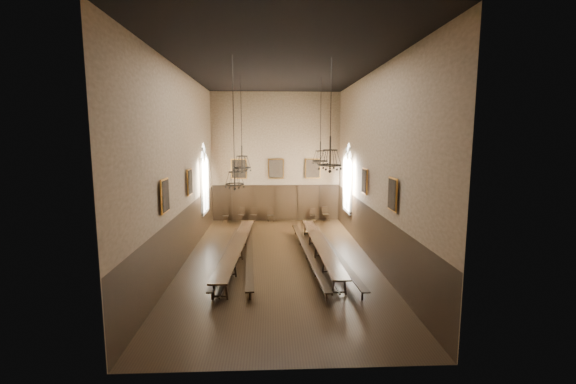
{
  "coord_description": "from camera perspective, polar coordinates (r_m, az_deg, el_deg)",
  "views": [
    {
      "loc": [
        -0.35,
        -18.11,
        5.91
      ],
      "look_at": [
        0.52,
        1.5,
        3.1
      ],
      "focal_mm": 24.0,
      "sensor_mm": 36.0,
      "label": 1
    }
  ],
  "objects": [
    {
      "name": "bench_right_inner",
      "position": [
        19.0,
        2.83,
        -9.02
      ],
      "size": [
        0.86,
        10.58,
        0.48
      ],
      "rotation": [
        0.0,
        0.0,
        0.05
      ],
      "color": "black",
      "rests_on": "floor"
    },
    {
      "name": "chair_3",
      "position": [
        27.21,
        -2.59,
        -3.8
      ],
      "size": [
        0.45,
        0.45,
        0.92
      ],
      "rotation": [
        0.0,
        0.0,
        0.11
      ],
      "color": "black",
      "rests_on": "floor"
    },
    {
      "name": "window_right",
      "position": [
        24.22,
        8.86,
        2.11
      ],
      "size": [
        0.2,
        2.2,
        4.6
      ],
      "primitive_type": null,
      "color": "white",
      "rests_on": "wall_right"
    },
    {
      "name": "chandelier_back_left",
      "position": [
        20.33,
        -6.83,
        4.43
      ],
      "size": [
        0.94,
        0.94,
        4.85
      ],
      "color": "black",
      "rests_on": "ceiling"
    },
    {
      "name": "table_right",
      "position": [
        19.18,
        4.81,
        -8.59
      ],
      "size": [
        0.99,
        10.06,
        0.78
      ],
      "rotation": [
        0.0,
        0.0,
        0.03
      ],
      "color": "black",
      "rests_on": "floor"
    },
    {
      "name": "portrait_back_0",
      "position": [
        27.17,
        -7.3,
        3.43
      ],
      "size": [
        1.1,
        0.12,
        1.4
      ],
      "color": "#C7852F",
      "rests_on": "wall_back"
    },
    {
      "name": "table_left",
      "position": [
        19.01,
        -7.58,
        -8.76
      ],
      "size": [
        1.2,
        10.3,
        0.8
      ],
      "rotation": [
        0.0,
        0.0,
        -0.05
      ],
      "color": "black",
      "rests_on": "floor"
    },
    {
      "name": "wainscot_panelling",
      "position": [
        18.7,
        -1.4,
        -6.27
      ],
      "size": [
        9.0,
        18.0,
        2.5
      ],
      "primitive_type": null,
      "color": "black",
      "rests_on": "floor"
    },
    {
      "name": "chair_6",
      "position": [
        27.39,
        3.72,
        -3.76
      ],
      "size": [
        0.42,
        0.42,
        0.86
      ],
      "rotation": [
        0.0,
        0.0,
        0.12
      ],
      "color": "black",
      "rests_on": "floor"
    },
    {
      "name": "portrait_back_1",
      "position": [
        27.08,
        -1.8,
        3.47
      ],
      "size": [
        1.1,
        0.12,
        1.4
      ],
      "color": "#C7852F",
      "rests_on": "wall_back"
    },
    {
      "name": "floor",
      "position": [
        19.05,
        -1.39,
        -9.95
      ],
      "size": [
        9.0,
        18.0,
        0.02
      ],
      "primitive_type": "cube",
      "color": "black",
      "rests_on": "ground"
    },
    {
      "name": "chair_7",
      "position": [
        27.45,
        5.59,
        -3.66
      ],
      "size": [
        0.53,
        0.53,
        1.01
      ],
      "rotation": [
        0.0,
        0.0,
        0.21
      ],
      "color": "black",
      "rests_on": "floor"
    },
    {
      "name": "wall_front",
      "position": [
        9.21,
        -0.34,
        -0.65
      ],
      "size": [
        9.0,
        0.02,
        9.0
      ],
      "primitive_type": "cube",
      "color": "#8F7658",
      "rests_on": "ground"
    },
    {
      "name": "portrait_back_2",
      "position": [
        27.24,
        3.69,
        3.49
      ],
      "size": [
        1.1,
        0.12,
        1.4
      ],
      "color": "#C7852F",
      "rests_on": "wall_back"
    },
    {
      "name": "wall_back",
      "position": [
        27.16,
        -1.81,
        5.18
      ],
      "size": [
        9.0,
        0.02,
        9.0
      ],
      "primitive_type": "cube",
      "color": "#8F7658",
      "rests_on": "ground"
    },
    {
      "name": "portrait_left_1",
      "position": [
        15.31,
        -17.78,
        -0.53
      ],
      "size": [
        0.12,
        1.0,
        1.3
      ],
      "color": "#C7852F",
      "rests_on": "wall_left"
    },
    {
      "name": "chandelier_front_right",
      "position": [
        15.66,
        6.25,
        4.96
      ],
      "size": [
        0.95,
        0.95,
        4.39
      ],
      "color": "black",
      "rests_on": "ceiling"
    },
    {
      "name": "ceiling",
      "position": [
        18.37,
        -1.49,
        17.87
      ],
      "size": [
        9.0,
        18.0,
        0.02
      ],
      "primitive_type": "cube",
      "color": "black",
      "rests_on": "ground"
    },
    {
      "name": "chandelier_back_right",
      "position": [
        20.7,
        4.81,
        5.41
      ],
      "size": [
        0.84,
        0.84,
        4.52
      ],
      "color": "black",
      "rests_on": "ceiling"
    },
    {
      "name": "wall_left",
      "position": [
        18.63,
        -15.47,
        3.52
      ],
      "size": [
        0.02,
        18.0,
        9.0
      ],
      "primitive_type": "cube",
      "color": "#8F7658",
      "rests_on": "ground"
    },
    {
      "name": "wall_right",
      "position": [
        18.8,
        12.47,
        3.67
      ],
      "size": [
        0.02,
        18.0,
        9.0
      ],
      "primitive_type": "cube",
      "color": "#8F7658",
      "rests_on": "ground"
    },
    {
      "name": "bench_right_outer",
      "position": [
        19.2,
        6.58,
        -8.87
      ],
      "size": [
        1.02,
        10.68,
        0.48
      ],
      "rotation": [
        0.0,
        0.0,
        0.07
      ],
      "color": "black",
      "rests_on": "floor"
    },
    {
      "name": "bench_left_inner",
      "position": [
        19.18,
        -5.72,
        -8.88
      ],
      "size": [
        0.9,
        10.58,
        0.48
      ],
      "rotation": [
        0.0,
        0.0,
        0.06
      ],
      "color": "black",
      "rests_on": "floor"
    },
    {
      "name": "chair_1",
      "position": [
        27.32,
        -6.92,
        -3.74
      ],
      "size": [
        0.55,
        0.55,
        1.01
      ],
      "rotation": [
        0.0,
        0.0,
        -0.28
      ],
      "color": "black",
      "rests_on": "floor"
    },
    {
      "name": "chair_2",
      "position": [
        27.26,
        -5.14,
        -3.76
      ],
      "size": [
        0.5,
        0.5,
        0.98
      ],
      "rotation": [
        0.0,
        0.0,
        -0.17
      ],
      "color": "black",
      "rests_on": "floor"
    },
    {
      "name": "portrait_left_0",
      "position": [
        19.65,
        -14.37,
        1.45
      ],
      "size": [
        0.12,
        1.0,
        1.3
      ],
      "color": "#C7852F",
      "rests_on": "wall_left"
    },
    {
      "name": "portrait_right_0",
      "position": [
        19.81,
        11.29,
        1.59
      ],
      "size": [
        0.12,
        1.0,
        1.3
      ],
      "color": "#C7852F",
      "rests_on": "wall_right"
    },
    {
      "name": "bench_left_outer",
      "position": [
        18.97,
        -8.98,
        -9.21
      ],
      "size": [
        0.43,
        9.74,
        0.44
      ],
      "rotation": [
        0.0,
        0.0,
        -0.01
      ],
      "color": "black",
      "rests_on": "floor"
    },
    {
      "name": "portrait_right_1",
      "position": [
        15.51,
        15.23,
        -0.32
      ],
      "size": [
        0.12,
        1.0,
        1.3
      ],
      "color": "#C7852F",
      "rests_on": "wall_right"
    },
    {
      "name": "window_left",
      "position": [
        24.09,
        -12.29,
        1.99
      ],
      "size": [
        0.2,
        2.2,
        4.6
      ],
      "primitive_type": null,
      "color": "white",
      "rests_on": "wall_left"
    },
    {
      "name": "chair_0",
      "position": [
        27.38,
        -9.24,
        -3.83
      ],
      "size": [
        0.44,
        0.44,
        0.9
      ],
      "rotation": [
        0.0,
        0.0,
        -0.11
      ],
      "color": "black",
      "rests_on": "floor"
    },
    {
      "name": "chandelier_front_left",
      "position": [
        15.38,
        -7.93,
        2.63
      ],
      "size": [
        0.75,
        0.75,
        5.08
      ],
      "color": "black",
      "rests_on": "ceiling"
    }
  ]
}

